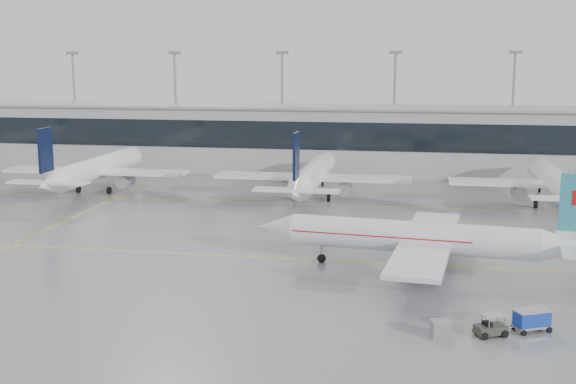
% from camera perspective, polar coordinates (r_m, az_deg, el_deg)
% --- Properties ---
extents(ground, '(320.00, 320.00, 0.00)m').
position_cam_1_polar(ground, '(77.58, -1.54, -5.21)').
color(ground, gray).
rests_on(ground, ground).
extents(taxi_line_main, '(120.00, 0.25, 0.01)m').
position_cam_1_polar(taxi_line_main, '(77.58, -1.54, -5.21)').
color(taxi_line_main, yellow).
rests_on(taxi_line_main, ground).
extents(taxi_line_north, '(120.00, 0.25, 0.01)m').
position_cam_1_polar(taxi_line_north, '(106.35, 1.68, -0.93)').
color(taxi_line_north, yellow).
rests_on(taxi_line_north, ground).
extents(taxi_line_cross, '(0.25, 60.00, 0.01)m').
position_cam_1_polar(taxi_line_cross, '(101.19, -16.68, -1.95)').
color(taxi_line_cross, yellow).
rests_on(taxi_line_cross, ground).
extents(terminal, '(180.00, 15.00, 12.00)m').
position_cam_1_polar(terminal, '(136.85, 3.64, 4.13)').
color(terminal, '#A0A1A4').
rests_on(terminal, ground).
extents(terminal_glass, '(180.00, 0.20, 5.00)m').
position_cam_1_polar(terminal_glass, '(129.23, 3.27, 4.43)').
color(terminal_glass, black).
rests_on(terminal_glass, ground).
extents(terminal_roof, '(182.00, 16.00, 0.40)m').
position_cam_1_polar(terminal_roof, '(136.31, 3.67, 6.72)').
color(terminal_roof, gray).
rests_on(terminal_roof, ground).
extents(light_masts, '(156.40, 1.00, 22.60)m').
position_cam_1_polar(light_masts, '(142.20, 3.94, 7.33)').
color(light_masts, gray).
rests_on(light_masts, ground).
extents(air_canada_jet, '(34.25, 26.94, 10.49)m').
position_cam_1_polar(air_canada_jet, '(73.34, 10.75, -3.65)').
color(air_canada_jet, silver).
rests_on(air_canada_jet, ground).
extents(parked_jet_b, '(29.64, 36.96, 11.72)m').
position_cam_1_polar(parked_jet_b, '(119.25, -14.93, 1.77)').
color(parked_jet_b, white).
rests_on(parked_jet_b, ground).
extents(parked_jet_c, '(29.64, 36.96, 11.72)m').
position_cam_1_polar(parked_jet_c, '(109.30, 1.97, 1.35)').
color(parked_jet_c, white).
rests_on(parked_jet_c, ground).
extents(parked_jet_d, '(29.64, 36.96, 11.72)m').
position_cam_1_polar(parked_jet_d, '(110.10, 20.32, 0.77)').
color(parked_jet_d, white).
rests_on(parked_jet_d, ground).
extents(baggage_tug, '(3.48, 2.33, 1.70)m').
position_cam_1_polar(baggage_tug, '(58.35, 15.72, -10.33)').
color(baggage_tug, '#30352B').
rests_on(baggage_tug, ground).
extents(baggage_cart, '(3.21, 2.62, 1.75)m').
position_cam_1_polar(baggage_cart, '(60.09, 18.71, -9.45)').
color(baggage_cart, gray).
rests_on(baggage_cart, ground).
extents(gse_unit, '(1.62, 1.55, 1.34)m').
position_cam_1_polar(gse_unit, '(57.06, 11.92, -10.56)').
color(gse_unit, gray).
rests_on(gse_unit, ground).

